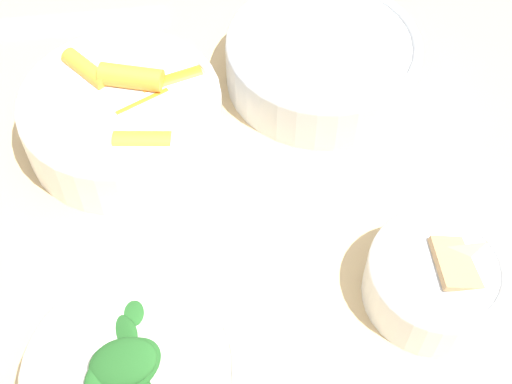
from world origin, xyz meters
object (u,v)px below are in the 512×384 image
Objects in this scene: bowl_greens at (137,381)px; ruler at (41,25)px; bowl_beans_hotdog at (322,61)px; bowl_carrots at (123,115)px; bowl_cookies at (437,279)px.

bowl_greens is 0.57× the size of ruler.
bowl_beans_hotdog is 0.32m from ruler.
bowl_greens is at bearing -130.28° from bowl_beans_hotdog.
bowl_greens reaches higher than ruler.
bowl_greens reaches higher than bowl_carrots.
bowl_carrots is 0.68× the size of ruler.
bowl_greens is (-0.03, -0.26, 0.00)m from bowl_carrots.
bowl_greens is 0.81× the size of bowl_beans_hotdog.
bowl_beans_hotdog reaches higher than bowl_cookies.
bowl_greens is at bearing -175.31° from bowl_cookies.
bowl_greens is 0.25m from bowl_cookies.
bowl_greens is 0.37m from bowl_beans_hotdog.
bowl_carrots is at bearing -70.69° from ruler.
bowl_cookies is 0.51m from ruler.
ruler is at bearing 109.31° from bowl_carrots.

